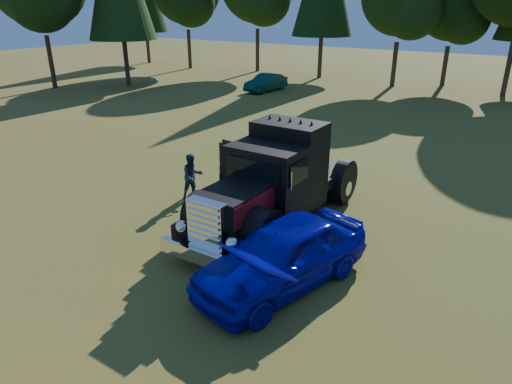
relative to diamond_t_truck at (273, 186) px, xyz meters
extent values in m
plane|color=#435719|center=(-1.06, -2.93, -1.28)|extent=(120.00, 120.00, 0.00)
cylinder|color=#2D2116|center=(-33.06, 27.07, 0.88)|extent=(0.36, 0.36, 4.32)
cylinder|color=#2D2116|center=(-26.06, 26.07, 0.61)|extent=(0.36, 0.36, 3.78)
sphere|color=black|center=(-24.80, 25.23, 5.02)|extent=(4.62, 4.62, 4.62)
cylinder|color=#2D2116|center=(-19.06, 28.07, 0.70)|extent=(0.36, 0.36, 3.96)
cylinder|color=#2D2116|center=(-12.06, 27.57, 1.06)|extent=(0.36, 0.36, 4.68)
cylinder|color=#2D2116|center=(-5.06, 26.57, 0.43)|extent=(0.36, 0.36, 3.42)
sphere|color=black|center=(-3.92, 25.81, 4.42)|extent=(4.18, 4.18, 4.18)
cylinder|color=#2D2116|center=(2.94, 27.07, 0.79)|extent=(0.36, 0.36, 4.14)
cylinder|color=#2D2116|center=(-23.06, 15.07, 1.06)|extent=(0.36, 0.36, 4.68)
cylinder|color=#2D2116|center=(-27.06, 11.07, 0.70)|extent=(0.36, 0.36, 3.96)
cylinder|color=#2D2116|center=(-1.79, 29.20, 0.26)|extent=(0.36, 0.36, 3.08)
sphere|color=black|center=(-1.79, 29.20, 4.89)|extent=(5.48, 5.48, 5.48)
sphere|color=black|center=(-0.76, 28.52, 3.86)|extent=(3.77, 3.77, 3.77)
cylinder|color=black|center=(-1.04, -2.08, -0.73)|extent=(0.32, 1.10, 1.10)
cylinder|color=black|center=(1.06, -2.08, -0.73)|extent=(0.32, 1.10, 1.10)
cylinder|color=black|center=(-1.04, 2.72, -0.73)|extent=(0.32, 1.10, 1.10)
cylinder|color=black|center=(1.06, 2.72, -0.73)|extent=(0.32, 1.10, 1.10)
cylinder|color=black|center=(-0.71, 2.72, -0.73)|extent=(0.32, 1.10, 1.10)
cylinder|color=black|center=(0.73, 2.72, -0.73)|extent=(0.32, 1.10, 1.10)
cube|color=black|center=(0.01, 0.52, -0.66)|extent=(1.60, 6.40, 0.28)
cube|color=white|center=(0.01, -3.33, -0.73)|extent=(2.50, 0.22, 0.36)
cube|color=white|center=(0.01, -3.03, -0.03)|extent=(1.05, 0.30, 1.30)
cube|color=black|center=(0.01, -1.98, 0.02)|extent=(1.35, 1.80, 1.10)
cube|color=maroon|center=(-0.68, -1.98, 0.22)|extent=(0.02, 1.80, 0.60)
cube|color=maroon|center=(0.70, -1.98, 0.22)|extent=(0.02, 1.80, 0.60)
cylinder|color=black|center=(-0.94, -2.08, -0.33)|extent=(0.55, 1.24, 1.24)
cylinder|color=black|center=(0.96, -2.08, -0.33)|extent=(0.55, 1.24, 1.24)
sphere|color=white|center=(-0.77, -3.10, -0.23)|extent=(0.32, 0.32, 0.32)
sphere|color=white|center=(0.79, -3.10, -0.23)|extent=(0.32, 0.32, 0.32)
cube|color=black|center=(0.01, -0.43, 0.27)|extent=(2.05, 1.30, 2.10)
cube|color=black|center=(0.01, -1.10, 0.77)|extent=(1.70, 0.05, 0.65)
cube|color=black|center=(0.01, 0.87, 0.47)|extent=(2.05, 1.30, 2.50)
cube|color=black|center=(0.01, 2.52, -0.33)|extent=(2.00, 2.00, 0.35)
cube|color=black|center=(-1.57, 0.15, 0.17)|extent=(1.10, 0.20, 1.50)
cube|color=maroon|center=(-1.57, 0.20, 0.02)|extent=(0.85, 0.13, 0.75)
imported|color=#072F9B|center=(1.81, -2.52, -0.49)|extent=(2.94, 4.95, 1.58)
cube|color=#072F9B|center=(2.22, -4.17, 0.27)|extent=(1.49, 1.22, 0.67)
imported|color=#1A2B3E|center=(-2.06, 0.37, -0.39)|extent=(0.50, 0.70, 1.78)
imported|color=navy|center=(-3.40, 0.31, -0.50)|extent=(0.85, 0.93, 1.56)
imported|color=#082735|center=(-12.40, 19.12, -0.64)|extent=(1.71, 3.98, 1.28)
camera|label=1|loc=(6.40, -10.56, 4.92)|focal=32.00mm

